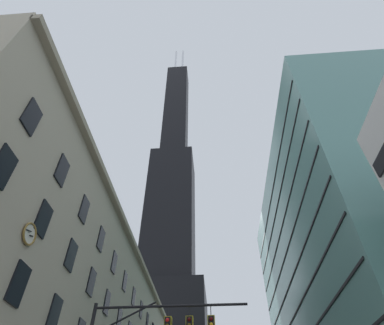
{
  "coord_description": "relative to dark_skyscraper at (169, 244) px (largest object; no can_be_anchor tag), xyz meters",
  "views": [
    {
      "loc": [
        -0.09,
        -13.37,
        1.22
      ],
      "look_at": [
        -3.06,
        25.72,
        38.21
      ],
      "focal_mm": 29.29,
      "sensor_mm": 36.0,
      "label": 1
    }
  ],
  "objects": [
    {
      "name": "dark_skyscraper",
      "position": [
        0.0,
        0.0,
        0.0
      ],
      "size": [
        23.46,
        23.46,
        185.45
      ],
      "color": "black",
      "rests_on": "ground"
    },
    {
      "name": "glass_office_midrise",
      "position": [
        35.68,
        -46.56,
        -32.2
      ],
      "size": [
        19.71,
        49.54,
        41.45
      ],
      "color": "slate",
      "rests_on": "ground"
    }
  ]
}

